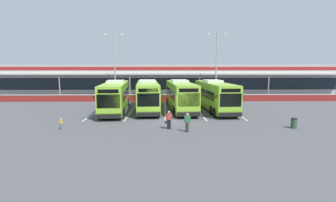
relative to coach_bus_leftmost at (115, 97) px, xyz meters
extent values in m
plane|color=#4C4C51|center=(6.15, -5.50, -1.79)|extent=(200.00, 200.00, 0.00)
cube|color=#B7B7B2|center=(6.15, 21.50, 0.96)|extent=(70.00, 10.00, 5.50)
cube|color=#19232D|center=(6.15, 16.48, 0.51)|extent=(66.00, 0.08, 2.20)
cube|color=maroon|center=(6.15, 16.47, 3.36)|extent=(68.00, 0.08, 0.60)
cube|color=beige|center=(6.15, 15.00, 2.41)|extent=(67.00, 3.00, 0.24)
cube|color=gray|center=(6.15, 21.50, 3.96)|extent=(70.00, 10.00, 0.50)
cylinder|color=#999999|center=(-12.45, 13.80, 0.31)|extent=(0.20, 0.20, 4.20)
cylinder|color=#999999|center=(-0.05, 13.80, 0.31)|extent=(0.20, 0.20, 4.20)
cylinder|color=#999999|center=(12.35, 13.80, 0.31)|extent=(0.20, 0.20, 4.20)
cylinder|color=#999999|center=(24.75, 13.80, 0.31)|extent=(0.20, 0.20, 4.20)
cube|color=maroon|center=(6.15, 9.00, -1.29)|extent=(60.00, 0.36, 1.00)
cube|color=#B2B2B2|center=(6.15, 9.00, -0.74)|extent=(60.00, 0.40, 0.10)
cube|color=#8CC633|center=(0.00, -0.04, 0.12)|extent=(3.46, 12.16, 3.19)
cube|color=olive|center=(0.00, -0.04, -1.19)|extent=(3.48, 12.18, 0.56)
cube|color=black|center=(-0.03, 0.36, 0.36)|extent=(3.31, 9.77, 0.96)
cube|color=black|center=(0.46, -5.97, 0.26)|extent=(2.31, 0.28, 1.40)
cube|color=black|center=(0.46, -5.98, 1.26)|extent=(2.05, 0.24, 0.40)
cube|color=silver|center=(-0.07, 0.96, 1.85)|extent=(2.26, 2.95, 0.28)
cube|color=black|center=(0.47, -6.08, -1.24)|extent=(2.46, 0.35, 0.44)
cube|color=black|center=(1.88, -5.51, 0.61)|extent=(0.09, 0.13, 0.36)
cube|color=black|center=(-1.02, -5.73, 0.61)|extent=(0.09, 0.13, 0.36)
cylinder|color=black|center=(0.84, 4.64, -1.27)|extent=(0.40, 1.06, 1.04)
cylinder|color=black|center=(-1.54, 4.46, -1.27)|extent=(0.40, 1.06, 1.04)
cylinder|color=black|center=(1.44, -3.14, -1.27)|extent=(0.40, 1.06, 1.04)
cylinder|color=black|center=(-0.94, -3.32, -1.27)|extent=(0.40, 1.06, 1.04)
cylinder|color=black|center=(1.55, -4.53, -1.27)|extent=(0.40, 1.06, 1.04)
cylinder|color=black|center=(-0.84, -4.72, -1.27)|extent=(0.40, 1.06, 1.04)
cube|color=#8CC633|center=(3.92, 0.95, 0.12)|extent=(3.46, 12.16, 3.19)
cube|color=olive|center=(3.92, 0.95, -1.19)|extent=(3.48, 12.18, 0.56)
cube|color=black|center=(3.89, 1.35, 0.36)|extent=(3.31, 9.77, 0.96)
cube|color=black|center=(4.38, -4.98, 0.26)|extent=(2.31, 0.28, 1.40)
cube|color=black|center=(4.38, -4.99, 1.26)|extent=(2.05, 0.24, 0.40)
cube|color=silver|center=(3.85, 1.95, 1.85)|extent=(2.26, 2.95, 0.28)
cube|color=black|center=(4.39, -5.09, -1.24)|extent=(2.46, 0.35, 0.44)
cube|color=black|center=(5.80, -4.52, 0.61)|extent=(0.09, 0.13, 0.36)
cube|color=black|center=(2.90, -4.74, 0.61)|extent=(0.09, 0.13, 0.36)
cylinder|color=black|center=(4.76, 5.63, -1.27)|extent=(0.40, 1.06, 1.04)
cylinder|color=black|center=(2.38, 5.45, -1.27)|extent=(0.40, 1.06, 1.04)
cylinder|color=black|center=(5.36, -2.15, -1.27)|extent=(0.40, 1.06, 1.04)
cylinder|color=black|center=(2.98, -2.33, -1.27)|extent=(0.40, 1.06, 1.04)
cylinder|color=black|center=(5.47, -3.54, -1.27)|extent=(0.40, 1.06, 1.04)
cylinder|color=black|center=(3.09, -3.73, -1.27)|extent=(0.40, 1.06, 1.04)
cube|color=#8CC633|center=(8.11, 0.93, 0.12)|extent=(3.46, 12.16, 3.19)
cube|color=olive|center=(8.11, 0.93, -1.19)|extent=(3.48, 12.18, 0.56)
cube|color=black|center=(8.08, 1.33, 0.36)|extent=(3.31, 9.77, 0.96)
cube|color=black|center=(8.57, -5.00, 0.26)|extent=(2.31, 0.28, 1.40)
cube|color=black|center=(8.57, -5.01, 1.26)|extent=(2.05, 0.24, 0.40)
cube|color=silver|center=(8.04, 1.93, 1.85)|extent=(2.26, 2.95, 0.28)
cube|color=black|center=(8.58, -5.11, -1.24)|extent=(2.46, 0.35, 0.44)
cube|color=black|center=(9.99, -4.54, 0.61)|extent=(0.09, 0.13, 0.36)
cube|color=black|center=(7.09, -4.76, 0.61)|extent=(0.09, 0.13, 0.36)
cylinder|color=black|center=(8.95, 5.61, -1.27)|extent=(0.40, 1.06, 1.04)
cylinder|color=black|center=(6.57, 5.43, -1.27)|extent=(0.40, 1.06, 1.04)
cylinder|color=black|center=(9.55, -2.17, -1.27)|extent=(0.40, 1.06, 1.04)
cylinder|color=black|center=(7.17, -2.35, -1.27)|extent=(0.40, 1.06, 1.04)
cylinder|color=black|center=(9.66, -3.56, -1.27)|extent=(0.40, 1.06, 1.04)
cylinder|color=black|center=(7.28, -3.74, -1.27)|extent=(0.40, 1.06, 1.04)
cube|color=#8CC633|center=(12.42, 0.65, 0.12)|extent=(3.46, 12.16, 3.19)
cube|color=olive|center=(12.42, 0.65, -1.19)|extent=(3.48, 12.18, 0.56)
cube|color=black|center=(12.39, 1.05, 0.36)|extent=(3.31, 9.77, 0.96)
cube|color=black|center=(12.88, -5.28, 0.26)|extent=(2.31, 0.28, 1.40)
cube|color=black|center=(12.88, -5.29, 1.26)|extent=(2.05, 0.24, 0.40)
cube|color=silver|center=(12.34, 1.65, 1.85)|extent=(2.26, 2.95, 0.28)
cube|color=black|center=(12.88, -5.39, -1.24)|extent=(2.46, 0.35, 0.44)
cube|color=black|center=(14.30, -4.82, 0.61)|extent=(0.09, 0.13, 0.36)
cube|color=black|center=(11.40, -5.05, 0.61)|extent=(0.09, 0.13, 0.36)
cylinder|color=black|center=(13.26, 5.33, -1.27)|extent=(0.40, 1.06, 1.04)
cylinder|color=black|center=(10.88, 5.14, -1.27)|extent=(0.40, 1.06, 1.04)
cylinder|color=black|center=(13.86, -2.45, -1.27)|extent=(0.40, 1.06, 1.04)
cylinder|color=black|center=(11.47, -2.63, -1.27)|extent=(0.40, 1.06, 1.04)
cylinder|color=black|center=(13.96, -3.85, -1.27)|extent=(0.40, 1.06, 1.04)
cylinder|color=black|center=(11.58, -4.03, -1.27)|extent=(0.40, 1.06, 1.04)
cube|color=silver|center=(-2.25, 0.50, -1.78)|extent=(0.14, 13.00, 0.01)
cube|color=silver|center=(1.95, 0.50, -1.78)|extent=(0.14, 13.00, 0.01)
cube|color=silver|center=(6.15, 0.50, -1.78)|extent=(0.14, 13.00, 0.01)
cube|color=silver|center=(10.35, 0.50, -1.78)|extent=(0.14, 13.00, 0.01)
cube|color=silver|center=(14.55, 0.50, -1.78)|extent=(0.14, 13.00, 0.01)
cube|color=black|center=(6.34, -9.10, -1.37)|extent=(0.18, 0.21, 0.84)
cube|color=black|center=(6.52, -9.18, -1.37)|extent=(0.18, 0.21, 0.84)
cube|color=#B23838|center=(6.43, -9.14, -0.67)|extent=(0.38, 0.29, 0.56)
cube|color=#B23838|center=(6.21, -9.19, -0.69)|extent=(0.11, 0.12, 0.54)
cube|color=#B23838|center=(6.64, -9.09, -0.69)|extent=(0.11, 0.12, 0.54)
sphere|color=tan|center=(6.43, -9.14, -0.28)|extent=(0.22, 0.22, 0.22)
cube|color=black|center=(6.14, -9.19, -1.16)|extent=(0.18, 0.30, 0.22)
cylinder|color=black|center=(6.14, -9.19, -0.98)|extent=(0.02, 0.02, 0.16)
cube|color=#4C4238|center=(7.91, -10.11, -1.37)|extent=(0.19, 0.21, 0.84)
cube|color=#4C4238|center=(8.02, -10.28, -1.37)|extent=(0.19, 0.21, 0.84)
cube|color=#387F4C|center=(7.96, -10.19, -0.67)|extent=(0.39, 0.32, 0.56)
cube|color=#387F4C|center=(7.75, -10.12, -0.69)|extent=(0.12, 0.12, 0.54)
cube|color=#387F4C|center=(8.17, -10.26, -0.69)|extent=(0.12, 0.12, 0.54)
sphere|color=#DBB293|center=(7.96, -10.19, -0.28)|extent=(0.22, 0.22, 0.22)
cube|color=slate|center=(-3.11, -9.06, -1.53)|extent=(0.12, 0.13, 0.52)
cube|color=slate|center=(-3.04, -9.17, -1.53)|extent=(0.12, 0.13, 0.52)
cube|color=gold|center=(-3.08, -9.11, -1.09)|extent=(0.24, 0.20, 0.35)
cube|color=gold|center=(-3.21, -9.07, -1.11)|extent=(0.07, 0.08, 0.33)
cube|color=gold|center=(-2.95, -9.16, -1.11)|extent=(0.07, 0.08, 0.33)
sphere|color=#DBB293|center=(-3.08, -9.11, -0.85)|extent=(0.14, 0.14, 0.14)
cylinder|color=#9E9EA3|center=(-2.23, 11.72, 3.71)|extent=(0.20, 0.20, 11.00)
cylinder|color=#9E9EA3|center=(-2.23, 11.72, 9.06)|extent=(2.80, 0.10, 0.10)
cube|color=silver|center=(-3.63, 11.72, 8.96)|extent=(0.44, 0.28, 0.20)
cube|color=silver|center=(-0.83, 11.72, 8.96)|extent=(0.44, 0.28, 0.20)
cylinder|color=#9E9EA3|center=(14.66, 10.88, 3.71)|extent=(0.20, 0.20, 11.00)
cylinder|color=#9E9EA3|center=(14.66, 10.88, 9.06)|extent=(2.80, 0.10, 0.10)
cube|color=silver|center=(13.26, 10.88, 8.96)|extent=(0.44, 0.28, 0.20)
cube|color=silver|center=(16.06, 10.88, 8.96)|extent=(0.44, 0.28, 0.20)
cylinder|color=#2D5133|center=(17.62, -9.09, -1.36)|extent=(0.52, 0.52, 0.85)
cylinder|color=black|center=(17.62, -9.09, -0.90)|extent=(0.54, 0.54, 0.08)
camera|label=1|loc=(5.98, -30.92, 3.67)|focal=26.94mm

